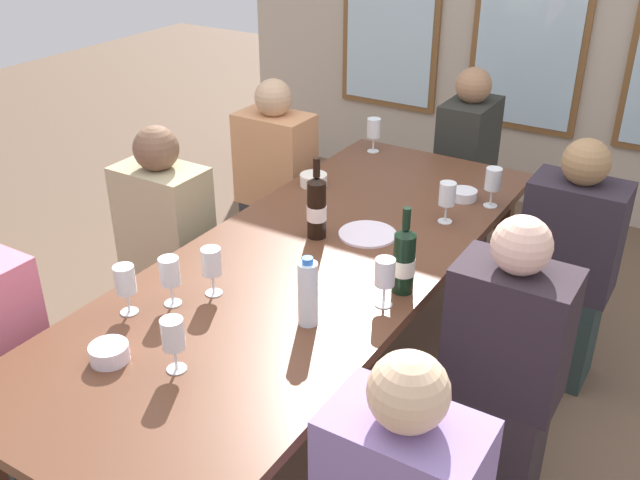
{
  "coord_description": "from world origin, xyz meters",
  "views": [
    {
      "loc": [
        1.26,
        -1.98,
        2.06
      ],
      "look_at": [
        0.0,
        0.07,
        0.79
      ],
      "focal_mm": 40.42,
      "sensor_mm": 36.0,
      "label": 1
    }
  ],
  "objects_px": {
    "tasting_bowl_1": "(109,353)",
    "wine_glass_1": "(173,336)",
    "wine_bottle_0": "(404,260)",
    "seated_person_3": "(566,270)",
    "seated_person_0": "(168,253)",
    "wine_glass_0": "(212,264)",
    "wine_glass_4": "(385,273)",
    "water_bottle": "(308,293)",
    "seated_person_6": "(465,172)",
    "wine_glass_2": "(170,272)",
    "white_plate_0": "(368,234)",
    "seated_person_1": "(503,373)",
    "wine_glass_7": "(374,130)",
    "wine_glass_6": "(125,282)",
    "seated_person_2": "(276,188)",
    "wine_glass_5": "(447,195)",
    "dining_table": "(310,275)",
    "tasting_bowl_0": "(314,180)",
    "tasting_bowl_2": "(464,195)",
    "wine_bottle_1": "(317,207)",
    "wine_glass_3": "(493,181)"
  },
  "relations": [
    {
      "from": "wine_glass_0",
      "to": "wine_glass_4",
      "type": "height_order",
      "value": "same"
    },
    {
      "from": "wine_glass_1",
      "to": "wine_glass_7",
      "type": "bearing_deg",
      "value": 100.43
    },
    {
      "from": "wine_glass_7",
      "to": "seated_person_2",
      "type": "distance_m",
      "value": 0.6
    },
    {
      "from": "seated_person_0",
      "to": "wine_glass_0",
      "type": "bearing_deg",
      "value": -34.03
    },
    {
      "from": "white_plate_0",
      "to": "wine_glass_2",
      "type": "distance_m",
      "value": 0.85
    },
    {
      "from": "wine_bottle_1",
      "to": "wine_glass_0",
      "type": "distance_m",
      "value": 0.55
    },
    {
      "from": "wine_glass_7",
      "to": "wine_glass_0",
      "type": "bearing_deg",
      "value": -83.39
    },
    {
      "from": "dining_table",
      "to": "wine_glass_4",
      "type": "relative_size",
      "value": 14.5
    },
    {
      "from": "tasting_bowl_2",
      "to": "seated_person_2",
      "type": "xyz_separation_m",
      "value": [
        -1.05,
        0.07,
        -0.23
      ]
    },
    {
      "from": "wine_bottle_0",
      "to": "seated_person_6",
      "type": "distance_m",
      "value": 1.71
    },
    {
      "from": "wine_bottle_0",
      "to": "seated_person_6",
      "type": "bearing_deg",
      "value": 103.42
    },
    {
      "from": "seated_person_3",
      "to": "seated_person_6",
      "type": "bearing_deg",
      "value": 133.71
    },
    {
      "from": "dining_table",
      "to": "wine_glass_6",
      "type": "distance_m",
      "value": 0.71
    },
    {
      "from": "wine_bottle_0",
      "to": "wine_glass_4",
      "type": "bearing_deg",
      "value": -97.06
    },
    {
      "from": "wine_bottle_1",
      "to": "seated_person_6",
      "type": "bearing_deg",
      "value": 86.93
    },
    {
      "from": "wine_glass_6",
      "to": "seated_person_3",
      "type": "relative_size",
      "value": 0.16
    },
    {
      "from": "white_plate_0",
      "to": "seated_person_0",
      "type": "height_order",
      "value": "seated_person_0"
    },
    {
      "from": "wine_glass_1",
      "to": "tasting_bowl_2",
      "type": "bearing_deg",
      "value": 80.36
    },
    {
      "from": "seated_person_1",
      "to": "wine_glass_7",
      "type": "bearing_deg",
      "value": 134.28
    },
    {
      "from": "wine_glass_4",
      "to": "seated_person_3",
      "type": "xyz_separation_m",
      "value": [
        0.39,
        0.94,
        -0.34
      ]
    },
    {
      "from": "dining_table",
      "to": "seated_person_3",
      "type": "bearing_deg",
      "value": 46.39
    },
    {
      "from": "tasting_bowl_1",
      "to": "wine_glass_2",
      "type": "height_order",
      "value": "wine_glass_2"
    },
    {
      "from": "wine_glass_4",
      "to": "wine_glass_7",
      "type": "xyz_separation_m",
      "value": [
        -0.7,
        1.26,
        -0.0
      ]
    },
    {
      "from": "tasting_bowl_2",
      "to": "wine_glass_5",
      "type": "relative_size",
      "value": 0.67
    },
    {
      "from": "tasting_bowl_1",
      "to": "wine_glass_6",
      "type": "height_order",
      "value": "wine_glass_6"
    },
    {
      "from": "tasting_bowl_1",
      "to": "wine_glass_1",
      "type": "height_order",
      "value": "wine_glass_1"
    },
    {
      "from": "wine_glass_4",
      "to": "wine_glass_6",
      "type": "relative_size",
      "value": 1.0
    },
    {
      "from": "water_bottle",
      "to": "wine_glass_1",
      "type": "distance_m",
      "value": 0.45
    },
    {
      "from": "dining_table",
      "to": "seated_person_2",
      "type": "xyz_separation_m",
      "value": [
        -0.77,
        0.88,
        -0.15
      ]
    },
    {
      "from": "seated_person_6",
      "to": "wine_glass_4",
      "type": "bearing_deg",
      "value": -77.87
    },
    {
      "from": "wine_bottle_0",
      "to": "seated_person_3",
      "type": "height_order",
      "value": "seated_person_3"
    },
    {
      "from": "tasting_bowl_1",
      "to": "wine_bottle_1",
      "type": "bearing_deg",
      "value": 84.13
    },
    {
      "from": "water_bottle",
      "to": "seated_person_6",
      "type": "xyz_separation_m",
      "value": [
        -0.22,
        1.97,
        -0.33
      ]
    },
    {
      "from": "dining_table",
      "to": "seated_person_3",
      "type": "xyz_separation_m",
      "value": [
        0.77,
        0.81,
        -0.15
      ]
    },
    {
      "from": "white_plate_0",
      "to": "tasting_bowl_0",
      "type": "height_order",
      "value": "tasting_bowl_0"
    },
    {
      "from": "water_bottle",
      "to": "wine_glass_2",
      "type": "height_order",
      "value": "water_bottle"
    },
    {
      "from": "wine_glass_0",
      "to": "seated_person_2",
      "type": "height_order",
      "value": "seated_person_2"
    },
    {
      "from": "wine_glass_2",
      "to": "seated_person_1",
      "type": "height_order",
      "value": "seated_person_1"
    },
    {
      "from": "wine_glass_2",
      "to": "wine_glass_3",
      "type": "bearing_deg",
      "value": 63.78
    },
    {
      "from": "wine_bottle_0",
      "to": "wine_glass_6",
      "type": "distance_m",
      "value": 0.92
    },
    {
      "from": "seated_person_0",
      "to": "seated_person_6",
      "type": "bearing_deg",
      "value": 63.92
    },
    {
      "from": "wine_glass_7",
      "to": "seated_person_0",
      "type": "distance_m",
      "value": 1.22
    },
    {
      "from": "wine_bottle_0",
      "to": "seated_person_1",
      "type": "height_order",
      "value": "seated_person_1"
    },
    {
      "from": "wine_glass_6",
      "to": "wine_glass_1",
      "type": "bearing_deg",
      "value": -23.65
    },
    {
      "from": "wine_glass_5",
      "to": "seated_person_2",
      "type": "bearing_deg",
      "value": 163.43
    },
    {
      "from": "white_plate_0",
      "to": "seated_person_3",
      "type": "xyz_separation_m",
      "value": [
        0.68,
        0.52,
        -0.22
      ]
    },
    {
      "from": "wine_bottle_0",
      "to": "wine_glass_1",
      "type": "relative_size",
      "value": 1.81
    },
    {
      "from": "wine_glass_1",
      "to": "wine_glass_5",
      "type": "xyz_separation_m",
      "value": [
        0.29,
        1.32,
        0.0
      ]
    },
    {
      "from": "seated_person_2",
      "to": "wine_glass_5",
      "type": "bearing_deg",
      "value": -16.57
    },
    {
      "from": "wine_glass_1",
      "to": "seated_person_3",
      "type": "bearing_deg",
      "value": 64.41
    }
  ]
}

